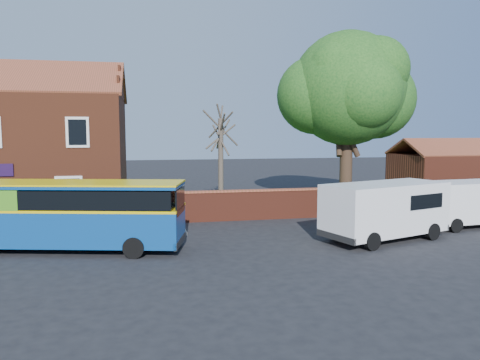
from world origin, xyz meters
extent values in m
plane|color=black|center=(0.00, 0.00, 0.00)|extent=(120.00, 120.00, 0.00)
cube|color=#426B28|center=(13.00, 13.00, 0.02)|extent=(26.00, 12.00, 0.04)
cube|color=brown|center=(-7.00, 11.50, 3.25)|extent=(12.00, 8.00, 6.50)
cube|color=brown|center=(-7.00, 13.50, 7.50)|extent=(12.30, 4.08, 2.16)
cube|color=maroon|center=(13.00, 7.00, 0.75)|extent=(22.00, 0.30, 1.50)
cube|color=brown|center=(13.00, 7.00, 1.55)|extent=(22.00, 0.38, 0.10)
cube|color=maroon|center=(22.00, 13.00, 1.50)|extent=(8.00, 5.00, 3.00)
cube|color=brown|center=(22.00, 11.75, 3.55)|extent=(8.20, 2.56, 1.24)
cube|color=brown|center=(22.00, 14.25, 3.55)|extent=(8.20, 2.56, 1.24)
cube|color=navy|center=(-2.76, 2.21, 1.01)|extent=(9.08, 4.21, 1.40)
cube|color=yellow|center=(-2.76, 2.21, 1.71)|extent=(9.10, 4.23, 0.10)
cube|color=black|center=(-2.76, 2.21, 2.13)|extent=(8.74, 4.15, 0.70)
cube|color=navy|center=(-2.76, 2.21, 2.59)|extent=(9.08, 4.21, 0.14)
cube|color=yellow|center=(-2.76, 2.21, 2.67)|extent=(9.13, 4.26, 0.06)
cylinder|color=black|center=(-5.26, 3.87, 0.40)|extent=(0.84, 0.46, 0.79)
cylinder|color=black|center=(-0.26, 0.56, 0.40)|extent=(0.84, 0.46, 0.79)
cylinder|color=black|center=(0.22, 2.54, 0.40)|extent=(0.84, 0.46, 0.79)
cube|color=white|center=(10.22, 1.38, 1.39)|extent=(5.98, 3.86, 2.11)
cube|color=black|center=(12.60, 2.16, 1.73)|extent=(0.67, 1.82, 0.83)
cube|color=black|center=(12.83, 2.24, 0.45)|extent=(0.79, 2.15, 0.27)
cylinder|color=black|center=(8.86, -0.18, 0.37)|extent=(0.77, 0.44, 0.73)
cylinder|color=black|center=(8.20, 1.82, 0.37)|extent=(0.77, 0.44, 0.73)
cylinder|color=black|center=(12.24, 0.94, 0.37)|extent=(0.77, 0.44, 0.73)
cylinder|color=black|center=(11.58, 2.94, 0.37)|extent=(0.77, 0.44, 0.73)
cube|color=white|center=(15.72, 3.15, 1.26)|extent=(5.20, 2.44, 1.92)
cylinder|color=black|center=(14.20, 2.07, 0.33)|extent=(0.68, 0.28, 0.67)
cylinder|color=black|center=(14.03, 3.96, 0.33)|extent=(0.68, 0.28, 0.67)
cylinder|color=black|center=(12.52, 10.49, 2.22)|extent=(0.77, 0.77, 4.45)
sphere|color=#447C26|center=(12.52, 10.49, 7.25)|extent=(6.96, 6.96, 6.96)
sphere|color=#447C26|center=(14.55, 10.87, 6.67)|extent=(5.02, 5.02, 5.02)
sphere|color=#447C26|center=(10.69, 11.07, 6.86)|extent=(4.83, 4.83, 4.83)
cylinder|color=#4C4238|center=(4.62, 10.60, 2.70)|extent=(0.31, 0.31, 5.40)
cylinder|color=#4C4238|center=(4.62, 10.60, 4.62)|extent=(0.32, 2.63, 2.12)
cylinder|color=#4C4238|center=(4.62, 10.60, 4.43)|extent=(1.37, 1.94, 1.94)
cylinder|color=#4C4238|center=(4.62, 10.60, 4.82)|extent=(2.21, 1.01, 2.15)
camera|label=1|loc=(0.18, -16.69, 4.66)|focal=35.00mm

